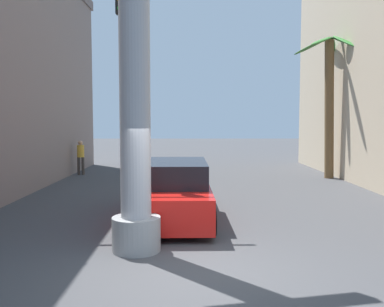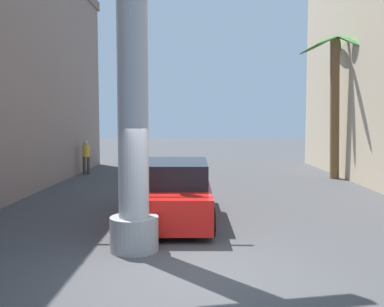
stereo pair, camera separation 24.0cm
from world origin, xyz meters
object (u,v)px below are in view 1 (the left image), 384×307
Objects in this scene: traffic_light_mast at (14,53)px; car_lead at (173,192)px; palm_tree_mid_right at (330,93)px; pedestrian_far_left at (81,155)px.

car_lead is (4.21, -0.12, -3.71)m from traffic_light_mast.
car_lead is 0.78× the size of palm_tree_mid_right.
traffic_light_mast reaches higher than car_lead.
traffic_light_mast is 13.54m from palm_tree_mid_right.
palm_tree_mid_right is (11.00, 7.88, -0.55)m from traffic_light_mast.
traffic_light_mast is at bearing 178.37° from car_lead.
car_lead is 10.96m from palm_tree_mid_right.
traffic_light_mast is at bearing -144.39° from palm_tree_mid_right.
palm_tree_mid_right reaches higher than traffic_light_mast.
pedestrian_far_left is at bearing 117.56° from car_lead.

